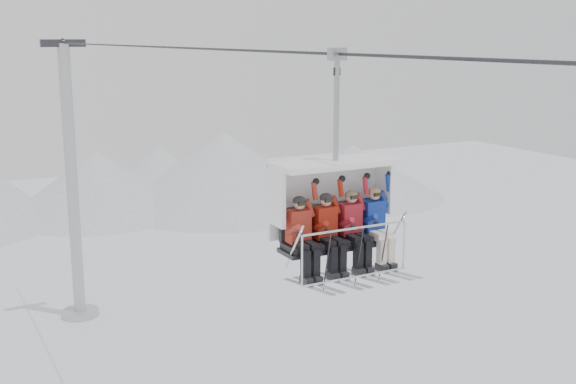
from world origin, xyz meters
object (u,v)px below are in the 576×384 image
skier_center_left (328,231)px  skier_center_right (353,227)px  chairlift_carrier (332,200)px  lift_tower_right (73,203)px  skier_far_left (302,234)px  skier_far_right (376,224)px

skier_center_left → skier_center_right: same height
chairlift_carrier → lift_tower_right: bearing=90.0°
skier_center_left → skier_far_left: bearing=180.0°
skier_far_right → lift_tower_right: bearing=91.9°
lift_tower_right → skier_far_right: (0.79, -24.00, 4.42)m
skier_center_right → skier_far_left: bearing=180.0°
lift_tower_right → skier_far_right: 24.42m
lift_tower_right → skier_center_right: (0.29, -24.00, 4.42)m
chairlift_carrier → skier_far_left: size_ratio=2.36×
skier_center_right → skier_far_right: bearing=0.0°
skier_far_right → skier_center_left: bearing=180.0°
lift_tower_right → chairlift_carrier: lift_tower_right is taller
lift_tower_right → chairlift_carrier: 24.20m
skier_far_left → skier_center_right: (1.08, 0.00, 0.00)m
lift_tower_right → skier_far_right: size_ratio=7.99×
skier_far_left → skier_center_right: same height
chairlift_carrier → skier_center_left: 0.61m
skier_far_left → skier_center_right: size_ratio=1.00×
skier_far_left → skier_far_right: 1.59m
skier_center_right → lift_tower_right: bearing=90.7°
chairlift_carrier → skier_center_right: size_ratio=2.36×
skier_center_left → lift_tower_right: bearing=89.4°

